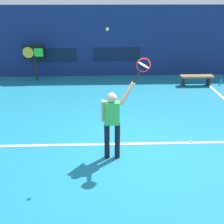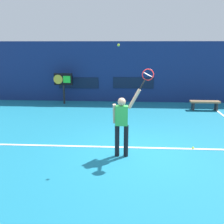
# 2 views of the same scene
# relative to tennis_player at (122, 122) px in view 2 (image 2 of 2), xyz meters

# --- Properties ---
(ground_plane) EXTENTS (18.00, 18.00, 0.00)m
(ground_plane) POSITION_rel_tennis_player_xyz_m (0.45, 0.33, -1.01)
(ground_plane) COLOR teal
(back_wall) EXTENTS (18.00, 0.20, 3.23)m
(back_wall) POSITION_rel_tennis_player_xyz_m (0.45, 7.31, 0.61)
(back_wall) COLOR navy
(back_wall) RESTS_ON ground_plane
(sponsor_banner_center) EXTENTS (2.20, 0.03, 0.60)m
(sponsor_banner_center) POSITION_rel_tennis_player_xyz_m (0.45, 7.19, 0.04)
(sponsor_banner_center) COLOR #0C1933
(sponsor_banner_portside) EXTENTS (2.20, 0.03, 0.60)m
(sponsor_banner_portside) POSITION_rel_tennis_player_xyz_m (-2.55, 7.19, 0.01)
(sponsor_banner_portside) COLOR #0C1933
(court_baseline) EXTENTS (10.00, 0.10, 0.01)m
(court_baseline) POSITION_rel_tennis_player_xyz_m (0.45, 0.62, -1.00)
(court_baseline) COLOR white
(court_baseline) RESTS_ON ground_plane
(tennis_player) EXTENTS (0.76, 0.31, 1.94)m
(tennis_player) POSITION_rel_tennis_player_xyz_m (0.00, 0.00, 0.00)
(tennis_player) COLOR black
(tennis_player) RESTS_ON ground_plane
(tennis_racket) EXTENTS (0.44, 0.27, 0.61)m
(tennis_racket) POSITION_rel_tennis_player_xyz_m (0.66, -0.00, 1.28)
(tennis_racket) COLOR black
(tennis_ball) EXTENTS (0.07, 0.07, 0.07)m
(tennis_ball) POSITION_rel_tennis_player_xyz_m (-0.11, -0.05, 2.06)
(tennis_ball) COLOR #CCE033
(scoreboard_clock) EXTENTS (0.96, 0.20, 1.61)m
(scoreboard_clock) POSITION_rel_tennis_player_xyz_m (-3.22, 6.50, 0.24)
(scoreboard_clock) COLOR black
(scoreboard_clock) RESTS_ON ground_plane
(court_bench) EXTENTS (1.40, 0.36, 0.45)m
(court_bench) POSITION_rel_tennis_player_xyz_m (3.86, 5.54, -0.67)
(court_bench) COLOR olive
(court_bench) RESTS_ON ground_plane
(spare_ball) EXTENTS (0.07, 0.07, 0.07)m
(spare_ball) POSITION_rel_tennis_player_xyz_m (2.16, 0.64, -0.98)
(spare_ball) COLOR #CCE033
(spare_ball) RESTS_ON ground_plane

